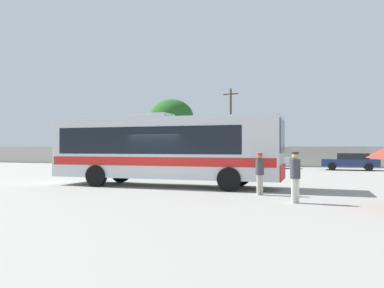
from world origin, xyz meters
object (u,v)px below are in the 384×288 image
(attendant_by_bus_door, at_px, (260,171))
(roadside_tree_left, at_px, (172,118))
(parked_car_third_silver, at_px, (267,160))
(roadside_tree_midleft, at_px, (253,130))
(coach_bus_silver_red, at_px, (163,147))
(utility_pole_near, at_px, (231,125))
(parked_car_second_silver, at_px, (199,159))
(parked_car_leftmost_black, at_px, (141,159))
(passenger_waiting_on_apron, at_px, (295,174))
(parked_car_rightmost_dark_blue, at_px, (351,161))

(attendant_by_bus_door, height_order, roadside_tree_left, roadside_tree_left)
(parked_car_third_silver, height_order, roadside_tree_left, roadside_tree_left)
(roadside_tree_midleft, bearing_deg, coach_bus_silver_red, -90.28)
(parked_car_third_silver, bearing_deg, utility_pole_near, 125.87)
(parked_car_second_silver, height_order, roadside_tree_left, roadside_tree_left)
(parked_car_leftmost_black, height_order, parked_car_second_silver, parked_car_second_silver)
(parked_car_second_silver, relative_size, parked_car_third_silver, 1.14)
(passenger_waiting_on_apron, distance_m, parked_car_rightmost_dark_blue, 21.42)
(attendant_by_bus_door, bearing_deg, parked_car_third_silver, 96.81)
(parked_car_leftmost_black, height_order, parked_car_rightmost_dark_blue, parked_car_leftmost_black)
(parked_car_third_silver, bearing_deg, attendant_by_bus_door, -83.19)
(parked_car_leftmost_black, bearing_deg, utility_pole_near, 47.19)
(coach_bus_silver_red, xyz_separation_m, passenger_waiting_on_apron, (6.56, -3.88, -0.91))
(attendant_by_bus_door, bearing_deg, coach_bus_silver_red, 158.28)
(coach_bus_silver_red, height_order, passenger_waiting_on_apron, coach_bus_silver_red)
(coach_bus_silver_red, bearing_deg, roadside_tree_midleft, 89.72)
(roadside_tree_midleft, bearing_deg, utility_pole_near, 179.36)
(passenger_waiting_on_apron, height_order, parked_car_second_silver, passenger_waiting_on_apron)
(roadside_tree_left, height_order, roadside_tree_midleft, roadside_tree_left)
(parked_car_third_silver, bearing_deg, roadside_tree_midleft, 110.03)
(parked_car_second_silver, bearing_deg, coach_bus_silver_red, -77.98)
(parked_car_leftmost_black, height_order, roadside_tree_midleft, roadside_tree_midleft)
(attendant_by_bus_door, bearing_deg, parked_car_rightmost_dark_blue, 76.53)
(passenger_waiting_on_apron, distance_m, roadside_tree_midleft, 29.90)
(passenger_waiting_on_apron, bearing_deg, parked_car_second_silver, 115.40)
(attendant_by_bus_door, relative_size, roadside_tree_midleft, 0.32)
(utility_pole_near, xyz_separation_m, roadside_tree_left, (-7.33, 0.32, 0.98))
(parked_car_leftmost_black, bearing_deg, roadside_tree_midleft, 38.77)
(attendant_by_bus_door, relative_size, parked_car_leftmost_black, 0.38)
(coach_bus_silver_red, height_order, parked_car_second_silver, coach_bus_silver_red)
(parked_car_leftmost_black, bearing_deg, parked_car_second_silver, 7.03)
(utility_pole_near, relative_size, roadside_tree_midleft, 1.63)
(parked_car_second_silver, height_order, utility_pole_near, utility_pole_near)
(coach_bus_silver_red, xyz_separation_m, parked_car_leftmost_black, (-9.73, 17.28, -1.12))
(coach_bus_silver_red, distance_m, passenger_waiting_on_apron, 7.67)
(coach_bus_silver_red, distance_m, roadside_tree_midleft, 25.26)
(parked_car_second_silver, height_order, parked_car_third_silver, parked_car_third_silver)
(roadside_tree_midleft, bearing_deg, parked_car_rightmost_dark_blue, -39.45)
(parked_car_third_silver, distance_m, parked_car_rightmost_dark_blue, 7.12)
(attendant_by_bus_door, xyz_separation_m, passenger_waiting_on_apron, (1.49, -1.86, 0.04))
(parked_car_leftmost_black, relative_size, parked_car_rightmost_dark_blue, 0.96)
(coach_bus_silver_red, relative_size, utility_pole_near, 1.32)
(attendant_by_bus_door, bearing_deg, roadside_tree_midleft, 100.30)
(utility_pole_near, bearing_deg, roadside_tree_midleft, -0.64)
(passenger_waiting_on_apron, height_order, utility_pole_near, utility_pole_near)
(parked_car_second_silver, xyz_separation_m, roadside_tree_left, (-5.87, 7.53, 4.65))
(utility_pole_near, bearing_deg, parked_car_second_silver, -101.44)
(parked_car_leftmost_black, xyz_separation_m, utility_pole_near, (7.35, 7.94, 3.68))
(coach_bus_silver_red, height_order, attendant_by_bus_door, coach_bus_silver_red)
(parked_car_third_silver, bearing_deg, parked_car_rightmost_dark_blue, -7.78)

